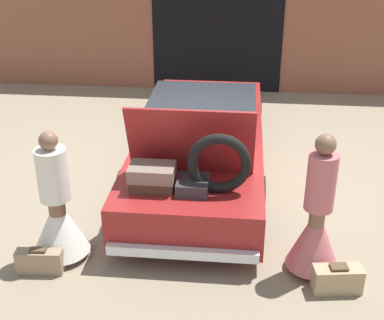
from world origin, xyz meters
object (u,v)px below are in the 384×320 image
(car, at_px, (201,143))
(person_right, at_px, (316,225))
(person_left, at_px, (58,214))
(suitcase_beside_left_person, at_px, (40,261))
(suitcase_beside_right_person, at_px, (337,279))

(car, distance_m, person_right, 2.68)
(car, relative_size, person_left, 3.03)
(car, relative_size, suitcase_beside_left_person, 9.14)
(person_right, bearing_deg, suitcase_beside_left_person, 96.34)
(person_left, bearing_deg, person_right, 83.29)
(car, height_order, suitcase_beside_right_person, car)
(person_right, relative_size, suitcase_beside_right_person, 3.07)
(suitcase_beside_left_person, distance_m, suitcase_beside_right_person, 3.35)
(suitcase_beside_right_person, bearing_deg, suitcase_beside_left_person, -179.81)
(car, relative_size, suitcase_beside_right_person, 8.83)
(person_right, xyz_separation_m, suitcase_beside_right_person, (0.24, -0.34, -0.46))
(car, height_order, person_left, car)
(person_left, height_order, suitcase_beside_left_person, person_left)
(car, relative_size, person_right, 2.87)
(car, height_order, suitcase_beside_left_person, car)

